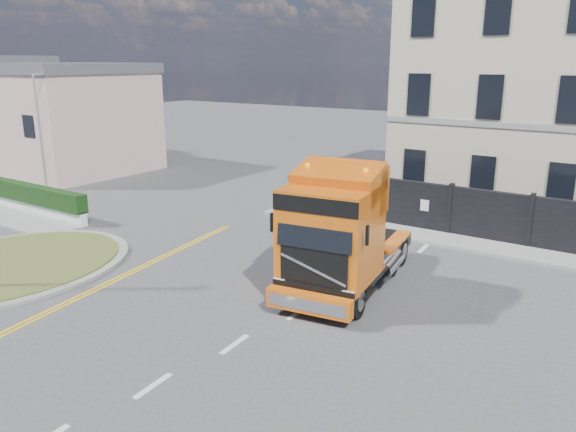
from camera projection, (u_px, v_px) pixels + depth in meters
The scene contains 11 objects.
ground at pixel (226, 285), 17.47m from camera, with size 120.00×120.00×0.00m, color #424244.
traffic_island at pixel (8, 266), 18.85m from camera, with size 6.80×6.80×0.17m.
hedge_wall at pixel (28, 197), 25.50m from camera, with size 8.00×0.55×1.35m.
pavement_side at pixel (6, 217), 24.81m from camera, with size 8.50×1.80×0.10m, color gray.
seaside_bldg_pink at pixel (71, 123), 34.67m from camera, with size 8.00×8.00×6.00m, color #C8A09C.
seaside_bldg_cream at pixel (28, 121), 40.72m from camera, with size 9.00×8.00×5.00m, color silver.
hoarding_fence at pixel (517, 221), 20.83m from camera, with size 18.80×0.25×2.00m.
georgian_building at pixel (554, 82), 25.82m from camera, with size 12.30×10.30×12.80m.
pavement_far at pixel (493, 248), 20.66m from camera, with size 20.00×1.60×0.12m, color gray.
truck at pixel (339, 238), 16.42m from camera, with size 3.29×6.70×3.85m.
lamppost_slim at pixel (39, 123), 28.61m from camera, with size 0.25×0.51×6.19m.
Camera 1 is at (10.74, -12.35, 6.74)m, focal length 35.00 mm.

